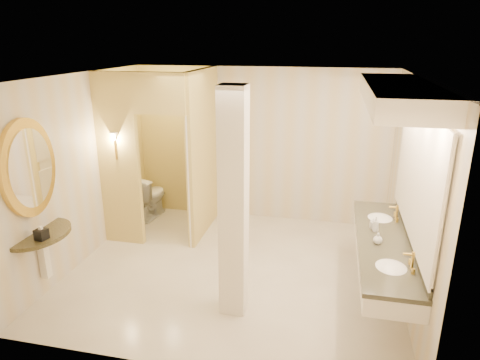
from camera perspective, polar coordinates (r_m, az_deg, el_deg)
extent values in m
plane|color=beige|center=(6.26, -0.85, -11.80)|extent=(4.50, 4.50, 0.00)
plane|color=white|center=(5.43, -0.99, 13.64)|extent=(4.50, 4.50, 0.00)
cube|color=beige|center=(7.59, 2.59, 4.66)|extent=(4.50, 0.02, 2.70)
cube|color=beige|center=(3.94, -7.74, -9.00)|extent=(4.50, 0.02, 2.70)
cube|color=beige|center=(6.58, -20.35, 1.34)|extent=(0.02, 4.00, 2.70)
cube|color=beige|center=(5.65, 21.88, -1.55)|extent=(0.02, 4.00, 2.70)
cube|color=#E3CE77|center=(7.07, -4.89, 3.57)|extent=(0.10, 1.50, 2.70)
cube|color=#E3CE77|center=(6.83, -15.84, 2.40)|extent=(0.65, 0.10, 2.70)
cube|color=#E3CE77|center=(6.31, -10.74, 11.26)|extent=(0.80, 0.10, 0.60)
cube|color=white|center=(6.85, -6.17, 0.42)|extent=(0.17, 0.80, 2.10)
cylinder|color=gold|center=(6.72, -16.26, 3.88)|extent=(0.03, 0.03, 0.30)
cone|color=white|center=(6.67, -16.41, 5.54)|extent=(0.14, 0.14, 0.14)
cube|color=white|center=(5.48, 18.60, -8.87)|extent=(0.60, 2.44, 0.24)
cube|color=black|center=(5.43, 18.73, -7.74)|extent=(0.64, 2.48, 0.05)
cube|color=black|center=(5.44, 21.75, -7.22)|extent=(0.03, 2.44, 0.10)
ellipsoid|color=white|center=(4.85, 19.44, -11.33)|extent=(0.40, 0.44, 0.15)
cylinder|color=gold|center=(4.82, 21.99, -10.07)|extent=(0.03, 0.03, 0.22)
ellipsoid|color=white|center=(6.03, 18.13, -5.19)|extent=(0.40, 0.44, 0.15)
cylinder|color=gold|center=(6.01, 20.15, -4.16)|extent=(0.03, 0.03, 0.22)
cube|color=white|center=(5.17, 22.71, 0.63)|extent=(0.03, 2.44, 1.40)
cube|color=white|center=(4.95, 20.81, 10.73)|extent=(0.75, 2.64, 0.22)
cylinder|color=black|center=(5.89, -25.40, -6.49)|extent=(0.91, 0.91, 0.05)
cube|color=white|center=(5.99, -24.70, -9.16)|extent=(0.10, 0.10, 0.60)
cylinder|color=gold|center=(5.60, -26.42, 1.42)|extent=(0.07, 0.91, 0.91)
cylinder|color=white|center=(5.57, -26.09, 1.40)|extent=(0.02, 0.73, 0.73)
cube|color=white|center=(4.84, -0.86, -3.46)|extent=(0.30, 0.30, 2.70)
cube|color=black|center=(5.63, -24.96, -6.57)|extent=(0.14, 0.14, 0.13)
imported|color=white|center=(8.00, -12.02, -2.12)|extent=(0.54, 0.84, 0.80)
imported|color=beige|center=(5.64, 17.32, -5.52)|extent=(0.08, 0.08, 0.14)
imported|color=silver|center=(5.26, 17.91, -7.41)|extent=(0.12, 0.12, 0.13)
imported|color=#C6B28C|center=(5.55, 17.65, -5.61)|extent=(0.09, 0.09, 0.20)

